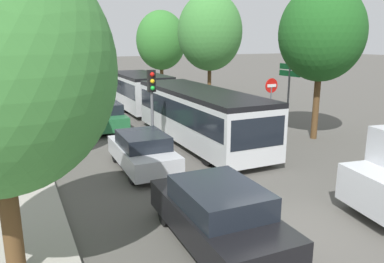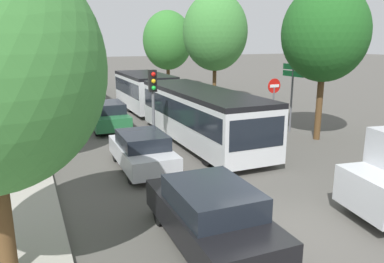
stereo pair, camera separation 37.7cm
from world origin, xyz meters
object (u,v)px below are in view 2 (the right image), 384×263
object	(u,v)px
queued_car_green	(107,115)
tree_left_far	(14,38)
direction_sign_post	(293,82)
tree_left_distant	(14,46)
city_bus_rear	(72,79)
tree_left_mid	(9,50)
tree_right_far	(166,42)
traffic_light	(153,92)
tree_right_near	(325,33)
tree_right_mid	(215,34)
queued_car_black	(211,215)
no_entry_sign	(274,98)
queued_car_silver	(142,151)
articulated_bus	(172,101)

from	to	relation	value
queued_car_green	tree_left_far	distance (m)	8.12
queued_car_green	direction_sign_post	size ratio (longest dim) A/B	1.16
tree_left_distant	city_bus_rear	bearing A→B (deg)	-15.91
tree_left_mid	tree_left_distant	world-z (taller)	tree_left_mid
direction_sign_post	tree_right_far	xyz separation A→B (m)	(0.62, 19.65, 1.85)
city_bus_rear	queued_car_green	xyz separation A→B (m)	(0.17, -13.08, -0.73)
tree_left_distant	tree_right_far	world-z (taller)	tree_right_far
tree_right_far	tree_left_distant	bearing A→B (deg)	-175.84
traffic_light	tree_right_near	xyz separation A→B (m)	(7.60, -1.54, 2.38)
tree_right_near	tree_right_mid	size ratio (longest dim) A/B	0.90
queued_car_black	tree_left_far	xyz separation A→B (m)	(-3.87, 18.28, 3.95)
queued_car_black	traffic_light	distance (m)	8.19
city_bus_rear	tree_right_far	size ratio (longest dim) A/B	1.59
tree_right_mid	tree_right_near	bearing A→B (deg)	-91.12
queued_car_black	queued_car_green	distance (m)	12.53
direction_sign_post	tree_left_far	bearing A→B (deg)	-44.17
tree_left_mid	no_entry_sign	bearing A→B (deg)	-1.17
tree_left_distant	queued_car_silver	bearing A→B (deg)	-78.93
city_bus_rear	no_entry_sign	size ratio (longest dim) A/B	4.14
direction_sign_post	tree_left_distant	distance (m)	22.65
tree_left_distant	queued_car_black	bearing A→B (deg)	-81.44
articulated_bus	queued_car_silver	world-z (taller)	articulated_bus
queued_car_black	traffic_light	size ratio (longest dim) A/B	1.27
queued_car_black	tree_right_near	world-z (taller)	tree_right_near
queued_car_black	queued_car_green	xyz separation A→B (m)	(0.26, 12.52, -0.02)
direction_sign_post	queued_car_silver	bearing A→B (deg)	10.70
city_bus_rear	tree_left_distant	size ratio (longest dim) A/B	1.98
tree_right_near	tree_right_mid	distance (m)	11.01
city_bus_rear	queued_car_green	world-z (taller)	city_bus_rear
traffic_light	tree_left_far	distance (m)	11.80
queued_car_silver	queued_car_green	bearing A→B (deg)	0.34
city_bus_rear	no_entry_sign	xyz separation A→B (m)	(7.20, -17.90, 0.42)
articulated_bus	tree_left_mid	size ratio (longest dim) A/B	2.52
queued_car_green	tree_right_mid	bearing A→B (deg)	-59.65
no_entry_sign	tree_left_distant	xyz separation A→B (m)	(-11.32, 19.08, 2.23)
tree_right_near	articulated_bus	bearing A→B (deg)	135.42
articulated_bus	no_entry_sign	bearing A→B (deg)	44.26
no_entry_sign	tree_right_near	size ratio (longest dim) A/B	0.40
articulated_bus	traffic_light	size ratio (longest dim) A/B	4.88
tree_right_near	tree_right_mid	xyz separation A→B (m)	(0.21, 11.01, 0.13)
queued_car_green	tree_left_distant	size ratio (longest dim) A/B	0.71
articulated_bus	tree_left_distant	xyz separation A→B (m)	(-7.62, 15.19, 2.69)
tree_left_far	tree_right_near	distance (m)	17.47
no_entry_sign	tree_right_mid	bearing A→B (deg)	169.32
tree_left_distant	traffic_light	bearing A→B (deg)	-74.22
tree_left_distant	tree_left_mid	bearing A→B (deg)	-89.68
tree_left_far	tree_right_near	xyz separation A→B (m)	(12.77, -11.92, 0.18)
city_bus_rear	tree_left_mid	size ratio (longest dim) A/B	1.78
traffic_light	direction_sign_post	distance (m)	7.39
direction_sign_post	tree_right_far	distance (m)	19.75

